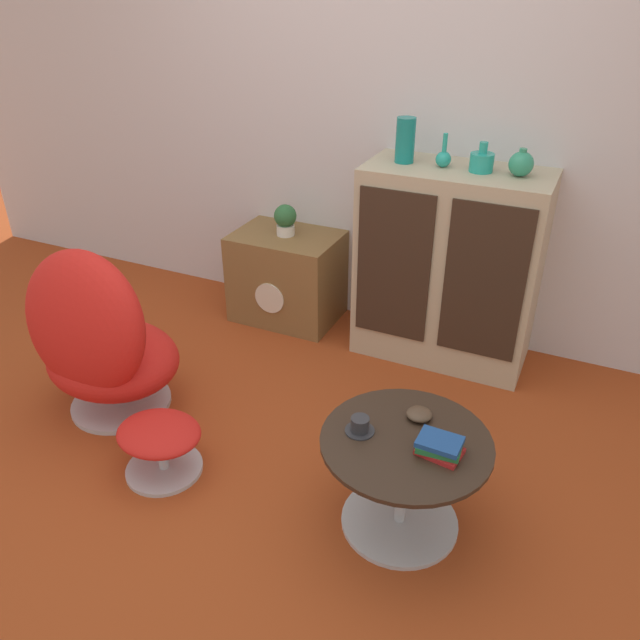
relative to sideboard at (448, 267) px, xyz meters
name	(u,v)px	position (x,y,z in m)	size (l,w,h in m)	color
ground_plane	(242,473)	(-0.52, -1.36, -0.54)	(12.00, 12.00, 0.00)	#9E3D19
wall_back	(382,105)	(-0.52, 0.26, 0.76)	(6.40, 0.06, 2.60)	silver
sideboard	(448,267)	(0.00, 0.00, 0.00)	(0.95, 0.47, 1.08)	tan
tv_console	(287,276)	(-1.00, 0.01, -0.26)	(0.64, 0.47, 0.55)	brown
egg_chair	(99,343)	(-1.34, -1.25, -0.13)	(0.70, 0.64, 0.91)	#B7B7BC
ottoman	(160,440)	(-0.84, -1.49, -0.37)	(0.38, 0.34, 0.26)	#B7B7BC
coffee_table	(403,473)	(0.21, -1.33, -0.27)	(0.65, 0.65, 0.43)	#B7B7BC
vase_leftmost	(405,140)	(-0.29, 0.00, 0.65)	(0.10, 0.10, 0.23)	#147A75
vase_inner_left	(443,158)	(-0.09, 0.00, 0.59)	(0.08, 0.08, 0.17)	teal
vase_inner_right	(482,161)	(0.11, 0.00, 0.59)	(0.12, 0.12, 0.14)	teal
vase_rightmost	(521,164)	(0.29, 0.00, 0.60)	(0.12, 0.12, 0.13)	#2D8E6B
potted_plant	(285,219)	(-1.00, 0.01, 0.11)	(0.13, 0.13, 0.19)	silver
teacup	(360,426)	(0.03, -1.36, -0.08)	(0.11, 0.11, 0.06)	#2D2D33
book_stack	(440,446)	(0.34, -1.35, -0.08)	(0.17, 0.14, 0.06)	red
bowl	(419,414)	(0.21, -1.19, -0.09)	(0.10, 0.10, 0.04)	#4C3828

